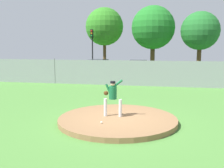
{
  "coord_description": "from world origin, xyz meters",
  "views": [
    {
      "loc": [
        1.81,
        -10.23,
        3.11
      ],
      "look_at": [
        -0.5,
        1.31,
        1.38
      ],
      "focal_mm": 41.73,
      "sensor_mm": 36.0,
      "label": 1
    }
  ],
  "objects": [
    {
      "name": "parked_car_silver",
      "position": [
        -4.54,
        14.23,
        0.85
      ],
      "size": [
        2.02,
        4.29,
        1.8
      ],
      "color": "#B7BABF",
      "rests_on": "ground_plane"
    },
    {
      "name": "baseball",
      "position": [
        -0.46,
        -0.93,
        0.23
      ],
      "size": [
        0.07,
        0.07,
        0.07
      ],
      "primitive_type": "sphere",
      "color": "white",
      "rests_on": "pitchers_mound"
    },
    {
      "name": "traffic_light_near",
      "position": [
        -6.23,
        18.55,
        3.38
      ],
      "size": [
        0.28,
        0.46,
        4.96
      ],
      "color": "black",
      "rests_on": "ground_plane"
    },
    {
      "name": "chainlink_fence",
      "position": [
        0.0,
        10.0,
        1.0
      ],
      "size": [
        35.57,
        0.07,
        2.09
      ],
      "color": "gray",
      "rests_on": "ground_plane"
    },
    {
      "name": "asphalt_strip",
      "position": [
        0.0,
        14.5,
        0.0
      ],
      "size": [
        44.0,
        7.0,
        0.01
      ],
      "primitive_type": "cube",
      "color": "#2B2B2D",
      "rests_on": "ground_plane"
    },
    {
      "name": "tree_bushy_near",
      "position": [
        5.81,
        21.81,
        4.82
      ],
      "size": [
        4.44,
        4.44,
        7.07
      ],
      "color": "#4C331E",
      "rests_on": "ground_plane"
    },
    {
      "name": "parked_car_charcoal",
      "position": [
        -10.33,
        14.44,
        0.79
      ],
      "size": [
        2.15,
        4.72,
        1.64
      ],
      "color": "#232328",
      "rests_on": "ground_plane"
    },
    {
      "name": "pitchers_mound",
      "position": [
        0.0,
        0.0,
        0.1
      ],
      "size": [
        4.86,
        4.86,
        0.2
      ],
      "primitive_type": "cylinder",
      "color": "olive",
      "rests_on": "ground_plane"
    },
    {
      "name": "traffic_cone_orange",
      "position": [
        -7.71,
        14.71,
        0.26
      ],
      "size": [
        0.4,
        0.4,
        0.55
      ],
      "color": "orange",
      "rests_on": "asphalt_strip"
    },
    {
      "name": "ground_plane",
      "position": [
        0.0,
        6.0,
        0.0
      ],
      "size": [
        80.0,
        80.0,
        0.0
      ],
      "primitive_type": "plane",
      "color": "#4C8438"
    },
    {
      "name": "parked_car_white",
      "position": [
        2.53,
        14.2,
        0.75
      ],
      "size": [
        1.81,
        4.32,
        1.57
      ],
      "color": "silver",
      "rests_on": "ground_plane"
    },
    {
      "name": "parked_car_burgundy",
      "position": [
        -0.69,
        14.96,
        0.83
      ],
      "size": [
        1.96,
        4.73,
        1.73
      ],
      "color": "maroon",
      "rests_on": "ground_plane"
    },
    {
      "name": "pitcher_youth",
      "position": [
        -0.24,
        0.12,
        1.11
      ],
      "size": [
        0.81,
        0.32,
        1.57
      ],
      "color": "silver",
      "rests_on": "pitchers_mound"
    },
    {
      "name": "tree_slender_far",
      "position": [
        0.39,
        22.5,
        5.31
      ],
      "size": [
        5.28,
        5.28,
        7.98
      ],
      "color": "#4C331E",
      "rests_on": "ground_plane"
    },
    {
      "name": "tree_tall_centre",
      "position": [
        -5.49,
        21.61,
        5.44
      ],
      "size": [
        4.63,
        4.63,
        7.78
      ],
      "color": "#4C331E",
      "rests_on": "ground_plane"
    }
  ]
}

